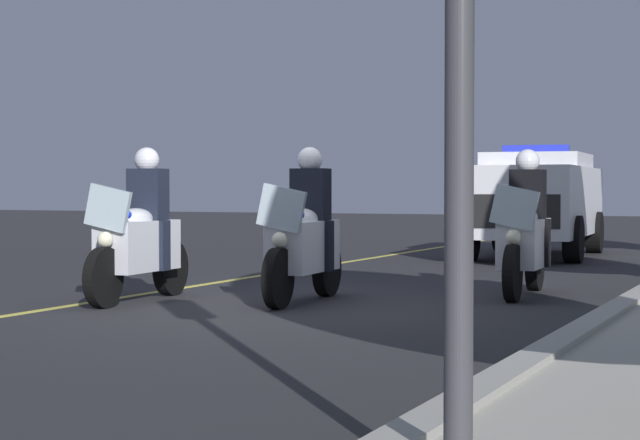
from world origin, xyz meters
The scene contains 7 objects.
ground_plane centered at (0.00, 0.00, 0.00)m, with size 80.00×80.00×0.00m, color #28282B.
curb_strip centered at (0.00, 3.40, 0.07)m, with size 48.00×0.24×0.15m, color #9E9B93.
lane_stripe_center centered at (0.00, -2.16, 0.00)m, with size 48.00×0.12×0.01m, color #E0D14C.
police_motorcycle_lead_left centered at (0.36, -1.75, 0.70)m, with size 2.14×0.61×1.72m.
police_motorcycle_lead_right centered at (-0.31, -0.03, 0.70)m, with size 2.14×0.61×1.72m.
police_motorcycle_trailing centered at (-1.98, 2.02, 0.70)m, with size 2.14×0.61×1.72m.
police_suv centered at (-9.43, 0.42, 1.07)m, with size 5.02×2.34×2.05m.
Camera 1 is at (10.82, 5.11, 1.26)m, focal length 62.48 mm.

